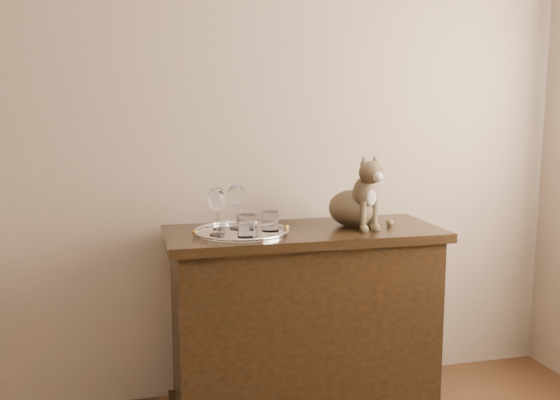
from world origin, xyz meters
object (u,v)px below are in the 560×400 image
(wine_glass_b, at_px, (236,206))
(cat, at_px, (354,190))
(wine_glass_a, at_px, (219,208))
(sideboard, at_px, (303,323))
(tray, at_px, (242,233))
(tumbler_c, at_px, (270,221))
(wine_glass_c, at_px, (217,211))
(tumbler_b, at_px, (247,226))

(wine_glass_b, height_order, cat, cat)
(wine_glass_b, bearing_deg, wine_glass_a, 174.53)
(sideboard, xyz_separation_m, tray, (-0.28, -0.03, 0.43))
(tumbler_c, xyz_separation_m, cat, (0.39, 0.05, 0.11))
(wine_glass_a, relative_size, wine_glass_b, 0.92)
(tray, relative_size, wine_glass_c, 2.03)
(wine_glass_b, bearing_deg, cat, -4.38)
(sideboard, relative_size, tumbler_c, 14.35)
(sideboard, height_order, tumbler_b, tumbler_b)
(sideboard, bearing_deg, tray, -173.90)
(sideboard, distance_m, wine_glass_b, 0.61)
(cat, bearing_deg, tumbler_c, 173.04)
(tumbler_b, bearing_deg, tumbler_c, 38.67)
(wine_glass_a, height_order, cat, cat)
(tray, xyz_separation_m, wine_glass_b, (-0.01, 0.08, 0.10))
(tumbler_b, height_order, tumbler_c, tumbler_b)
(sideboard, height_order, wine_glass_b, wine_glass_b)
(tumbler_c, bearing_deg, sideboard, 13.70)
(wine_glass_c, bearing_deg, wine_glass_a, 78.21)
(tray, relative_size, wine_glass_b, 2.07)
(wine_glass_c, bearing_deg, wine_glass_b, 49.43)
(tumbler_c, height_order, cat, cat)
(wine_glass_b, distance_m, tumbler_c, 0.17)
(tumbler_c, bearing_deg, wine_glass_b, 144.92)
(tumbler_c, bearing_deg, tumbler_b, -141.33)
(wine_glass_c, distance_m, tumbler_c, 0.24)
(wine_glass_b, relative_size, wine_glass_c, 0.98)
(tumbler_b, xyz_separation_m, tumbler_c, (0.12, 0.09, -0.00))
(wine_glass_b, bearing_deg, wine_glass_c, -130.57)
(cat, bearing_deg, sideboard, 168.52)
(tray, height_order, cat, cat)
(wine_glass_b, relative_size, tumbler_c, 2.31)
(cat, bearing_deg, wine_glass_b, 161.38)
(tray, xyz_separation_m, wine_glass_c, (-0.11, -0.04, 0.10))
(tray, height_order, wine_glass_b, wine_glass_b)
(wine_glass_a, xyz_separation_m, wine_glass_b, (0.07, -0.01, 0.01))
(tray, height_order, wine_glass_c, wine_glass_c)
(sideboard, xyz_separation_m, tumbler_c, (-0.16, -0.04, 0.47))
(sideboard, height_order, wine_glass_c, wine_glass_c)
(wine_glass_b, xyz_separation_m, cat, (0.52, -0.04, 0.06))
(tray, xyz_separation_m, cat, (0.51, 0.04, 0.16))
(wine_glass_b, xyz_separation_m, tumbler_c, (0.13, -0.09, -0.05))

